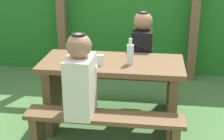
{
  "coord_description": "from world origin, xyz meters",
  "views": [
    {
      "loc": [
        0.4,
        -2.99,
        1.78
      ],
      "look_at": [
        0.0,
        0.0,
        0.65
      ],
      "focal_mm": 52.11,
      "sensor_mm": 36.0,
      "label": 1
    }
  ],
  "objects_px": {
    "person_black_coat": "(142,46)",
    "drinking_glass": "(100,60)",
    "bench_far": "(118,82)",
    "picnic_table": "(112,84)",
    "bench_near": "(104,127)",
    "person_white_shirt": "(80,78)",
    "bottle_left": "(130,53)"
  },
  "relations": [
    {
      "from": "person_black_coat",
      "to": "drinking_glass",
      "type": "height_order",
      "value": "person_black_coat"
    },
    {
      "from": "bench_far",
      "to": "person_black_coat",
      "type": "xyz_separation_m",
      "value": [
        0.27,
        -0.0,
        0.45
      ]
    },
    {
      "from": "picnic_table",
      "to": "drinking_glass",
      "type": "relative_size",
      "value": 14.09
    },
    {
      "from": "bench_far",
      "to": "person_black_coat",
      "type": "height_order",
      "value": "person_black_coat"
    },
    {
      "from": "bench_near",
      "to": "bench_far",
      "type": "distance_m",
      "value": 1.03
    },
    {
      "from": "picnic_table",
      "to": "bench_far",
      "type": "xyz_separation_m",
      "value": [
        0.0,
        0.51,
        -0.2
      ]
    },
    {
      "from": "person_white_shirt",
      "to": "drinking_glass",
      "type": "height_order",
      "value": "person_white_shirt"
    },
    {
      "from": "bench_near",
      "to": "person_black_coat",
      "type": "distance_m",
      "value": 1.15
    },
    {
      "from": "bench_far",
      "to": "person_black_coat",
      "type": "distance_m",
      "value": 0.53
    },
    {
      "from": "person_white_shirt",
      "to": "bottle_left",
      "type": "distance_m",
      "value": 0.61
    },
    {
      "from": "drinking_glass",
      "to": "bottle_left",
      "type": "relative_size",
      "value": 0.4
    },
    {
      "from": "person_black_coat",
      "to": "drinking_glass",
      "type": "xyz_separation_m",
      "value": [
        -0.37,
        -0.63,
        0.03
      ]
    },
    {
      "from": "person_white_shirt",
      "to": "bottle_left",
      "type": "relative_size",
      "value": 2.87
    },
    {
      "from": "bottle_left",
      "to": "person_white_shirt",
      "type": "bearing_deg",
      "value": -129.73
    },
    {
      "from": "picnic_table",
      "to": "drinking_glass",
      "type": "bearing_deg",
      "value": -129.45
    },
    {
      "from": "person_white_shirt",
      "to": "bottle_left",
      "type": "height_order",
      "value": "person_white_shirt"
    },
    {
      "from": "person_black_coat",
      "to": "person_white_shirt",
      "type": "bearing_deg",
      "value": -114.76
    },
    {
      "from": "bench_far",
      "to": "bottle_left",
      "type": "bearing_deg",
      "value": -72.21
    },
    {
      "from": "bench_near",
      "to": "person_black_coat",
      "type": "relative_size",
      "value": 1.95
    },
    {
      "from": "bench_far",
      "to": "bottle_left",
      "type": "relative_size",
      "value": 5.58
    },
    {
      "from": "bench_far",
      "to": "picnic_table",
      "type": "bearing_deg",
      "value": -90.0
    },
    {
      "from": "person_black_coat",
      "to": "picnic_table",
      "type": "bearing_deg",
      "value": -117.93
    },
    {
      "from": "person_black_coat",
      "to": "drinking_glass",
      "type": "relative_size",
      "value": 7.24
    },
    {
      "from": "bench_far",
      "to": "bench_near",
      "type": "bearing_deg",
      "value": -90.0
    },
    {
      "from": "bench_far",
      "to": "drinking_glass",
      "type": "bearing_deg",
      "value": -98.7
    },
    {
      "from": "bench_near",
      "to": "bottle_left",
      "type": "xyz_separation_m",
      "value": [
        0.18,
        0.46,
        0.54
      ]
    },
    {
      "from": "picnic_table",
      "to": "drinking_glass",
      "type": "xyz_separation_m",
      "value": [
        -0.1,
        -0.12,
        0.29
      ]
    },
    {
      "from": "person_white_shirt",
      "to": "bottle_left",
      "type": "bearing_deg",
      "value": 50.27
    },
    {
      "from": "picnic_table",
      "to": "person_white_shirt",
      "type": "distance_m",
      "value": 0.6
    },
    {
      "from": "bench_near",
      "to": "drinking_glass",
      "type": "distance_m",
      "value": 0.63
    },
    {
      "from": "picnic_table",
      "to": "drinking_glass",
      "type": "height_order",
      "value": "drinking_glass"
    },
    {
      "from": "bench_far",
      "to": "person_white_shirt",
      "type": "relative_size",
      "value": 1.95
    }
  ]
}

